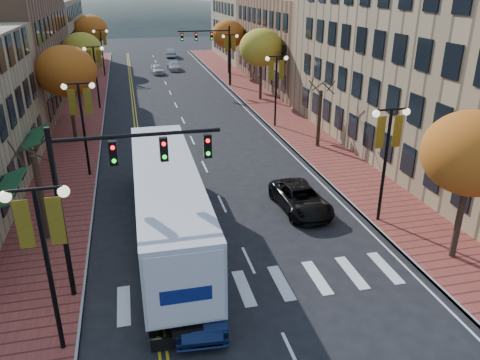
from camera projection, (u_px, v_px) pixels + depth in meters
ground at (275, 317)px, 17.49m from camera, size 200.00×200.00×0.00m
sidewalk_left at (83, 113)px, 44.67m from camera, size 4.00×85.00×0.15m
sidewalk_right at (264, 103)px, 48.52m from camera, size 4.00×85.00×0.15m
building_left_far at (34, 35)px, 66.70m from camera, size 12.00×26.00×9.50m
building_right_near at (461, 45)px, 32.88m from camera, size 15.00×28.00×15.00m
building_right_mid at (318, 41)px, 57.16m from camera, size 15.00×24.00×10.00m
building_right_far at (267, 23)px, 76.69m from camera, size 15.00×20.00×11.00m
tree_left_a at (41, 198)px, 21.86m from camera, size 0.28×0.28×4.20m
tree_left_b at (66, 71)px, 34.97m from camera, size 4.48×4.48×7.21m
tree_left_c at (82, 50)px, 49.47m from camera, size 4.16×4.16×6.69m
tree_left_d at (91, 29)px, 65.39m from camera, size 4.61×4.61×7.42m
tree_right_a at (473, 153)px, 19.25m from camera, size 4.16×4.16×6.69m
tree_right_b at (319, 119)px, 34.68m from camera, size 0.28×0.28×4.20m
tree_right_c at (261, 48)px, 47.79m from camera, size 4.48×4.48×7.21m
tree_right_d at (228, 34)px, 62.19m from camera, size 4.35×4.35×7.00m
lamp_left_a at (43, 240)px, 14.22m from camera, size 1.96×0.36×6.05m
lamp_left_b at (81, 111)px, 28.57m from camera, size 1.96×0.36×6.05m
lamp_left_c at (95, 65)px, 44.70m from camera, size 1.96×0.36×6.05m
lamp_left_d at (101, 44)px, 60.84m from camera, size 1.96×0.36×6.05m
lamp_right_a at (387, 144)px, 22.81m from camera, size 1.96×0.36×6.05m
lamp_right_b at (276, 77)px, 38.95m from camera, size 1.96×0.36×6.05m
lamp_right_c at (230, 50)px, 55.08m from camera, size 1.96×0.36×6.05m
traffic_mast_near at (111, 179)px, 17.10m from camera, size 6.10×0.35×7.00m
traffic_mast_far at (213, 45)px, 54.40m from camera, size 6.10×0.34×7.00m
semi_truck at (165, 193)px, 21.97m from camera, size 2.78×16.56×4.14m
navy_sedan at (197, 291)px, 17.58m from camera, size 2.18×5.21×1.67m
black_suv at (301, 199)px, 25.49m from camera, size 2.49×5.01×1.36m
car_far_white at (157, 69)px, 64.33m from camera, size 1.82×3.87×1.28m
car_far_silver at (174, 66)px, 67.09m from camera, size 1.83×4.28×1.23m
car_far_oncoming at (171, 53)px, 78.57m from camera, size 2.02×4.48×1.43m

